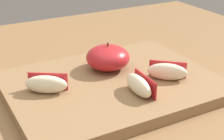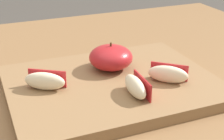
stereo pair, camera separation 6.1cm
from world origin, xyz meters
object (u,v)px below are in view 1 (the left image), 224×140
(cutting_board, at_px, (112,85))
(apple_wedge_back, at_px, (139,85))
(apple_wedge_left, at_px, (46,84))
(apple_half_skin_up, at_px, (108,57))
(apple_wedge_front, at_px, (167,71))

(cutting_board, relative_size, apple_wedge_back, 5.13)
(cutting_board, height_order, apple_wedge_left, apple_wedge_left)
(cutting_board, xyz_separation_m, apple_half_skin_up, (0.02, 0.05, 0.03))
(apple_half_skin_up, height_order, apple_wedge_left, apple_half_skin_up)
(apple_half_skin_up, bearing_deg, apple_wedge_back, -91.48)
(apple_wedge_front, height_order, apple_wedge_back, same)
(apple_half_skin_up, height_order, apple_wedge_back, apple_half_skin_up)
(apple_wedge_front, bearing_deg, apple_half_skin_up, 127.14)
(apple_wedge_left, xyz_separation_m, apple_wedge_front, (0.21, -0.06, 0.00))
(cutting_board, relative_size, apple_wedge_left, 5.12)
(apple_wedge_left, bearing_deg, apple_wedge_front, -15.07)
(apple_wedge_front, xyz_separation_m, apple_wedge_back, (-0.07, -0.02, 0.00))
(cutting_board, bearing_deg, apple_half_skin_up, 70.02)
(cutting_board, bearing_deg, apple_wedge_front, -26.65)
(cutting_board, relative_size, apple_wedge_front, 5.34)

